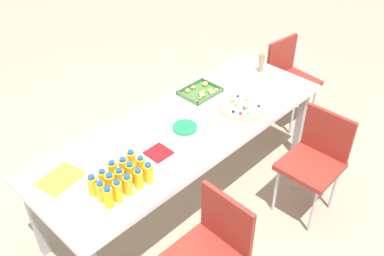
# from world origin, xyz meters

# --- Properties ---
(ground_plane) EXTENTS (12.00, 12.00, 0.00)m
(ground_plane) POSITION_xyz_m (0.00, 0.00, 0.00)
(ground_plane) COLOR tan
(party_table) EXTENTS (2.34, 0.83, 0.72)m
(party_table) POSITION_xyz_m (0.00, 0.00, 0.66)
(party_table) COLOR white
(party_table) RESTS_ON ground_plane
(chair_end) EXTENTS (0.44, 0.44, 0.83)m
(chair_end) POSITION_xyz_m (1.49, 0.08, 0.50)
(chair_end) COLOR maroon
(chair_end) RESTS_ON ground_plane
(chair_near_left) EXTENTS (0.41, 0.41, 0.83)m
(chair_near_left) POSITION_xyz_m (-0.53, -0.75, 0.50)
(chair_near_left) COLOR maroon
(chair_near_left) RESTS_ON ground_plane
(chair_near_right) EXTENTS (0.41, 0.41, 0.83)m
(chair_near_right) POSITION_xyz_m (0.61, -0.75, 0.50)
(chair_near_right) COLOR maroon
(chair_near_right) RESTS_ON ground_plane
(juice_bottle_0) EXTENTS (0.06, 0.06, 0.14)m
(juice_bottle_0) POSITION_xyz_m (-0.85, -0.24, 0.79)
(juice_bottle_0) COLOR #FAAF14
(juice_bottle_0) RESTS_ON party_table
(juice_bottle_1) EXTENTS (0.06, 0.06, 0.15)m
(juice_bottle_1) POSITION_xyz_m (-0.79, -0.24, 0.79)
(juice_bottle_1) COLOR #FAAD14
(juice_bottle_1) RESTS_ON party_table
(juice_bottle_2) EXTENTS (0.06, 0.06, 0.14)m
(juice_bottle_2) POSITION_xyz_m (-0.71, -0.23, 0.79)
(juice_bottle_2) COLOR #FAAC14
(juice_bottle_2) RESTS_ON party_table
(juice_bottle_3) EXTENTS (0.06, 0.06, 0.14)m
(juice_bottle_3) POSITION_xyz_m (-0.64, -0.24, 0.79)
(juice_bottle_3) COLOR #F9AC14
(juice_bottle_3) RESTS_ON party_table
(juice_bottle_4) EXTENTS (0.06, 0.06, 0.14)m
(juice_bottle_4) POSITION_xyz_m (-0.56, -0.24, 0.79)
(juice_bottle_4) COLOR #FAAF14
(juice_bottle_4) RESTS_ON party_table
(juice_bottle_5) EXTENTS (0.06, 0.06, 0.14)m
(juice_bottle_5) POSITION_xyz_m (-0.86, -0.17, 0.79)
(juice_bottle_5) COLOR #F9AD14
(juice_bottle_5) RESTS_ON party_table
(juice_bottle_6) EXTENTS (0.06, 0.06, 0.15)m
(juice_bottle_6) POSITION_xyz_m (-0.78, -0.16, 0.79)
(juice_bottle_6) COLOR #F8AF14
(juice_bottle_6) RESTS_ON party_table
(juice_bottle_7) EXTENTS (0.06, 0.06, 0.14)m
(juice_bottle_7) POSITION_xyz_m (-0.71, -0.16, 0.79)
(juice_bottle_7) COLOR #F8AE14
(juice_bottle_7) RESTS_ON party_table
(juice_bottle_8) EXTENTS (0.06, 0.06, 0.14)m
(juice_bottle_8) POSITION_xyz_m (-0.64, -0.17, 0.79)
(juice_bottle_8) COLOR #FAAC14
(juice_bottle_8) RESTS_ON party_table
(juice_bottle_9) EXTENTS (0.06, 0.06, 0.14)m
(juice_bottle_9) POSITION_xyz_m (-0.55, -0.17, 0.79)
(juice_bottle_9) COLOR #FAAF14
(juice_bottle_9) RESTS_ON party_table
(juice_bottle_10) EXTENTS (0.06, 0.06, 0.14)m
(juice_bottle_10) POSITION_xyz_m (-0.86, -0.09, 0.79)
(juice_bottle_10) COLOR #FAAB14
(juice_bottle_10) RESTS_ON party_table
(juice_bottle_11) EXTENTS (0.06, 0.06, 0.13)m
(juice_bottle_11) POSITION_xyz_m (-0.78, -0.09, 0.78)
(juice_bottle_11) COLOR #FAAE14
(juice_bottle_11) RESTS_ON party_table
(juice_bottle_12) EXTENTS (0.06, 0.06, 0.15)m
(juice_bottle_12) POSITION_xyz_m (-0.71, -0.09, 0.79)
(juice_bottle_12) COLOR #FAAD14
(juice_bottle_12) RESTS_ON party_table
(juice_bottle_13) EXTENTS (0.06, 0.06, 0.13)m
(juice_bottle_13) POSITION_xyz_m (-0.63, -0.09, 0.78)
(juice_bottle_13) COLOR #FAAC14
(juice_bottle_13) RESTS_ON party_table
(juice_bottle_14) EXTENTS (0.06, 0.06, 0.15)m
(juice_bottle_14) POSITION_xyz_m (-0.56, -0.09, 0.79)
(juice_bottle_14) COLOR #F9AD14
(juice_bottle_14) RESTS_ON party_table
(fruit_pizza) EXTENTS (0.37, 0.37, 0.05)m
(fruit_pizza) POSITION_xyz_m (0.46, -0.16, 0.73)
(fruit_pizza) COLOR tan
(fruit_pizza) RESTS_ON party_table
(snack_tray) EXTENTS (0.30, 0.24, 0.04)m
(snack_tray) POSITION_xyz_m (0.40, 0.22, 0.74)
(snack_tray) COLOR #477238
(snack_tray) RESTS_ON party_table
(plate_stack) EXTENTS (0.17, 0.17, 0.02)m
(plate_stack) POSITION_xyz_m (-0.03, -0.03, 0.73)
(plate_stack) COLOR #1E8C4C
(plate_stack) RESTS_ON party_table
(napkin_stack) EXTENTS (0.15, 0.15, 0.01)m
(napkin_stack) POSITION_xyz_m (-0.35, -0.09, 0.73)
(napkin_stack) COLOR red
(napkin_stack) RESTS_ON party_table
(cardboard_tube) EXTENTS (0.04, 0.04, 0.17)m
(cardboard_tube) POSITION_xyz_m (1.01, 0.08, 0.81)
(cardboard_tube) COLOR #9E7A56
(cardboard_tube) RESTS_ON party_table
(paper_folder) EXTENTS (0.29, 0.24, 0.01)m
(paper_folder) POSITION_xyz_m (-0.94, 0.16, 0.72)
(paper_folder) COLOR yellow
(paper_folder) RESTS_ON party_table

